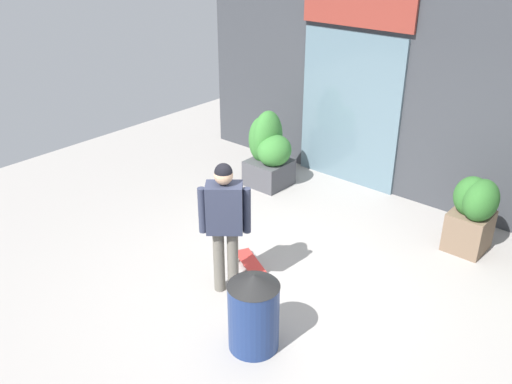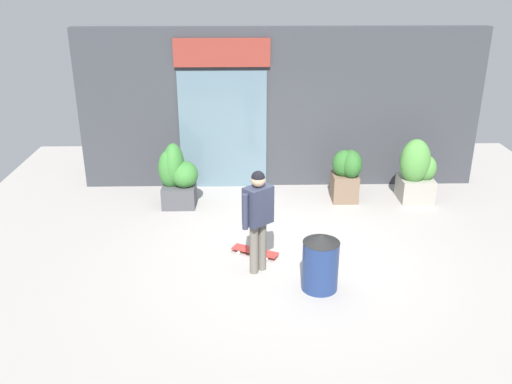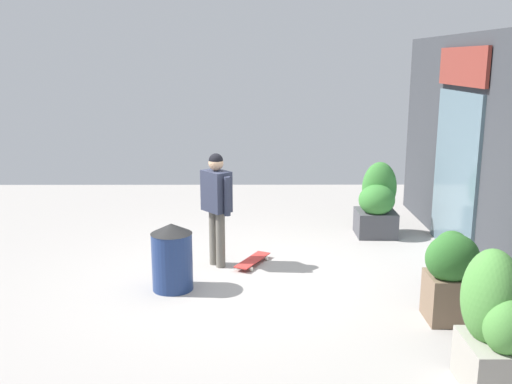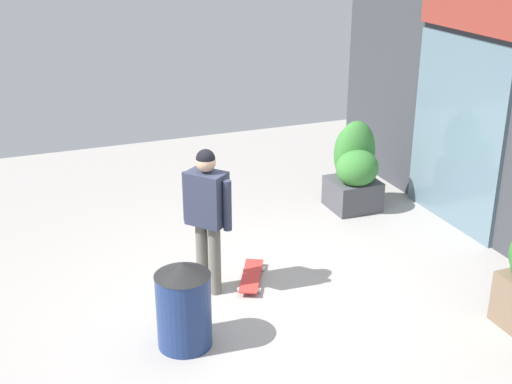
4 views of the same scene
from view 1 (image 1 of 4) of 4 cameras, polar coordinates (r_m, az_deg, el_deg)
name	(u,v)px [view 1 (image 1 of 4)]	position (r m, az deg, el deg)	size (l,w,h in m)	color
ground_plane	(285,292)	(6.59, 3.00, -10.27)	(12.00, 12.00, 0.00)	#9E9993
building_facade	(423,97)	(8.47, 16.85, 9.40)	(8.14, 0.31, 3.24)	#383A3F
skateboarder	(225,217)	(6.10, -3.26, -2.55)	(0.47, 0.46, 1.62)	#666056
skateboard	(252,265)	(6.92, -0.37, -7.60)	(0.77, 0.52, 0.08)	red
planter_box_left	(474,211)	(7.58, 21.59, -1.82)	(0.57, 0.62, 1.04)	brown
planter_box_right	(268,150)	(8.89, 1.28, 4.38)	(0.75, 0.66, 1.22)	#47474C
trash_bin	(254,311)	(5.60, -0.25, -12.20)	(0.53, 0.53, 0.87)	navy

